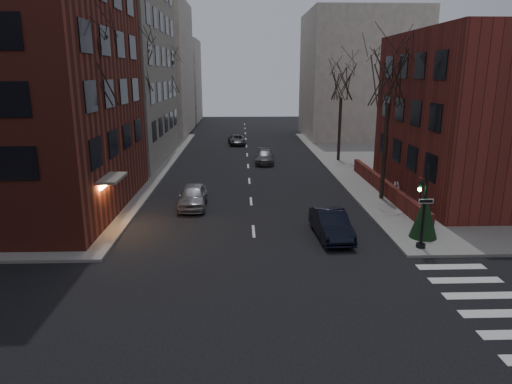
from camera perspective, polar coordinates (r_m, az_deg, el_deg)
The scene contains 21 objects.
ground at distance 14.08m, azimuth 1.15°, elevation -21.45°, with size 160.00×160.00×0.00m, color black.
building_left_tan at distance 48.57m, azimuth -23.07°, elevation 20.26°, with size 18.00×18.00×28.00m, color gray.
building_right_brick at distance 34.99m, azimuth 27.76°, elevation 8.37°, with size 12.00×14.00×11.00m, color maroon.
low_wall_right at distance 32.86m, azimuth 15.77°, elevation 0.59°, with size 0.35×16.00×1.00m, color maroon.
building_distant_la at distance 67.91m, azimuth -14.60°, elevation 14.74°, with size 14.00×16.00×18.00m, color beige.
building_distant_ra at distance 63.33m, azimuth 12.78°, elevation 13.98°, with size 14.00×14.00×16.00m, color beige.
building_distant_lb at distance 84.29m, azimuth -10.63°, elevation 13.47°, with size 10.00×12.00×14.00m, color beige.
traffic_signal at distance 23.00m, azimuth 20.10°, elevation -2.43°, with size 0.76×0.44×4.00m.
tree_left_a at distance 26.65m, azimuth -20.37°, elevation 14.11°, with size 4.18×4.18×10.26m.
tree_left_b at distance 38.26m, azimuth -14.73°, elevation 15.07°, with size 4.40×4.40×10.80m.
tree_left_c at distance 52.02m, azimuth -11.27°, elevation 14.03°, with size 3.96×3.96×9.72m.
tree_right_a at distance 30.85m, azimuth 16.38°, elevation 13.54°, with size 3.96×3.96×9.72m.
tree_right_b at distance 44.39m, azimuth 10.67°, elevation 13.44°, with size 3.74×3.74×9.18m.
streetlamp_near at distance 34.45m, azimuth -14.69°, elevation 7.37°, with size 0.36×0.36×6.28m.
streetlamp_far at distance 54.06m, azimuth -10.09°, elevation 10.07°, with size 0.36×0.36×6.28m.
parked_sedan at distance 24.02m, azimuth 9.36°, elevation -3.98°, with size 1.52×4.36×1.44m, color black.
car_lane_silver at distance 29.29m, azimuth -7.91°, elevation -0.51°, with size 1.72×4.28×1.46m, color #9E9EA4.
car_lane_gray at distance 43.45m, azimuth 1.12°, elevation 4.43°, with size 1.75×4.31×1.25m, color #45454B.
car_lane_far at distance 55.14m, azimuth -2.40°, elevation 6.54°, with size 1.91×4.14×1.15m, color #3F3E43.
sandwich_board at distance 33.35m, azimuth 17.12°, elevation 0.53°, with size 0.36×0.51×0.81m, color white.
evergreen_shrub at distance 24.66m, azimuth 20.33°, elevation -2.80°, with size 1.38×1.38×2.30m, color black.
Camera 1 is at (-0.64, -11.37, 8.29)m, focal length 32.00 mm.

